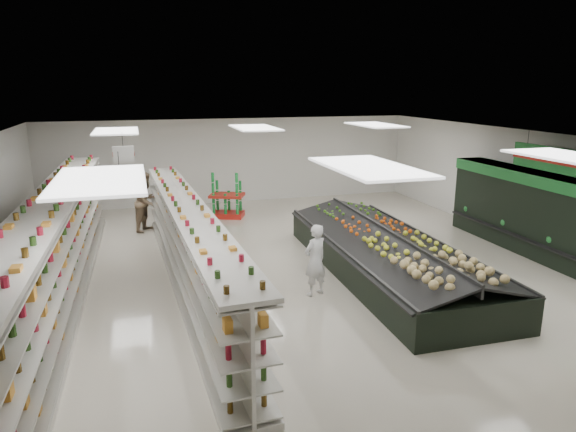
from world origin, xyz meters
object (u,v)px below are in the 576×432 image
object	(u,v)px
gondola_left	(57,256)
soda_endcap	(227,197)
shopper_main	(315,260)
produce_island	(387,253)
shopper_background	(146,201)
gondola_center	(189,250)

from	to	relation	value
gondola_left	soda_endcap	bearing A→B (deg)	53.81
shopper_main	produce_island	bearing A→B (deg)	175.70
shopper_main	shopper_background	bearing A→B (deg)	-85.88
produce_island	shopper_background	bearing A→B (deg)	134.46
soda_endcap	shopper_background	world-z (taller)	shopper_background
gondola_center	shopper_main	bearing A→B (deg)	-28.37
shopper_background	gondola_center	bearing A→B (deg)	-139.58
gondola_center	produce_island	xyz separation A→B (m)	(4.62, -0.49, -0.36)
gondola_left	gondola_center	bearing A→B (deg)	2.53
gondola_center	shopper_background	size ratio (longest dim) A/B	5.84
produce_island	shopper_background	world-z (taller)	shopper_background
gondola_left	shopper_background	size ratio (longest dim) A/B	6.83
soda_endcap	shopper_background	xyz separation A→B (m)	(-2.68, -0.96, 0.23)
gondola_left	gondola_center	distance (m)	2.70
gondola_center	shopper_background	distance (m)	5.08
produce_island	shopper_main	size ratio (longest dim) A/B	4.73
gondola_left	produce_island	distance (m)	7.34
soda_endcap	shopper_background	size ratio (longest dim) A/B	0.78
soda_endcap	shopper_main	bearing A→B (deg)	-84.91
gondola_center	shopper_background	bearing A→B (deg)	96.41
shopper_main	shopper_background	size ratio (longest dim) A/B	0.85
gondola_center	produce_island	distance (m)	4.66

